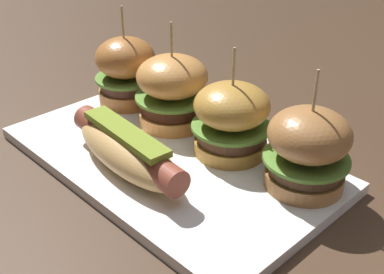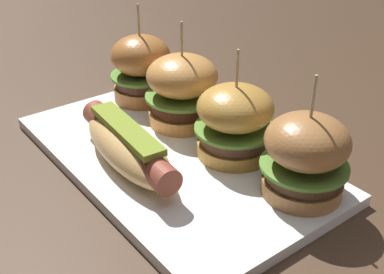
% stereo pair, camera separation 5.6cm
% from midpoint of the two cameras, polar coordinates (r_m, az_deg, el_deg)
% --- Properties ---
extents(ground_plane, '(3.00, 3.00, 0.00)m').
position_cam_midpoint_polar(ground_plane, '(0.61, 0.26, -2.97)').
color(ground_plane, '#422D1E').
extents(platter_main, '(0.41, 0.24, 0.01)m').
position_cam_midpoint_polar(platter_main, '(0.61, 0.26, -2.42)').
color(platter_main, white).
rests_on(platter_main, ground).
extents(hot_dog, '(0.20, 0.07, 0.05)m').
position_cam_midpoint_polar(hot_dog, '(0.57, -4.80, -1.11)').
color(hot_dog, '#E2AE66').
rests_on(hot_dog, platter_main).
extents(slider_far_left, '(0.09, 0.09, 0.14)m').
position_cam_midpoint_polar(slider_far_left, '(0.72, -3.76, 8.05)').
color(slider_far_left, '#B36D33').
rests_on(slider_far_left, platter_main).
extents(slider_center_left, '(0.10, 0.10, 0.14)m').
position_cam_midpoint_polar(slider_center_left, '(0.65, 1.29, 5.57)').
color(slider_center_left, '#D58E47').
rests_on(slider_center_left, platter_main).
extents(slider_center_right, '(0.10, 0.10, 0.13)m').
position_cam_midpoint_polar(slider_center_right, '(0.58, 7.75, 1.81)').
color(slider_center_right, '#BF8939').
rests_on(slider_center_right, platter_main).
extents(slider_far_right, '(0.09, 0.09, 0.14)m').
position_cam_midpoint_polar(slider_far_right, '(0.53, 16.10, -2.18)').
color(slider_far_right, '#A66E3B').
rests_on(slider_far_right, platter_main).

